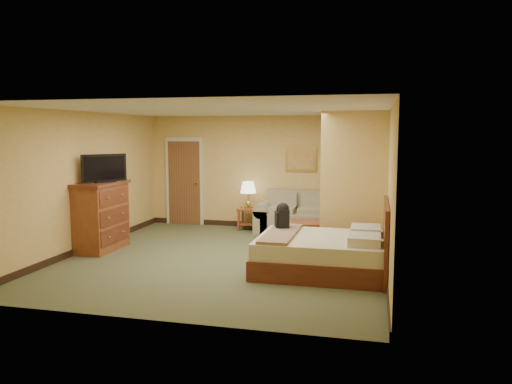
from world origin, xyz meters
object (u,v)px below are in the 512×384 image
(coffee_table, at_px, (307,228))
(dresser, at_px, (101,216))
(bed, at_px, (327,253))
(loveseat, at_px, (298,219))

(coffee_table, relative_size, dresser, 0.65)
(coffee_table, bearing_deg, dresser, -158.33)
(bed, bearing_deg, coffee_table, 106.96)
(loveseat, relative_size, coffee_table, 2.19)
(loveseat, relative_size, dresser, 1.42)
(loveseat, xyz_separation_m, coffee_table, (0.34, -1.04, 0.02))
(dresser, xyz_separation_m, bed, (4.29, -0.51, -0.34))
(dresser, bearing_deg, loveseat, 36.85)
(bed, bearing_deg, loveseat, 107.42)
(loveseat, relative_size, bed, 0.88)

